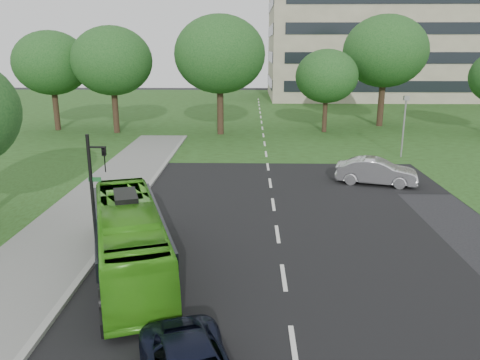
{
  "coord_description": "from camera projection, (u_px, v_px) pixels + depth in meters",
  "views": [
    {
      "loc": [
        -1.21,
        -16.97,
        7.8
      ],
      "look_at": [
        -1.7,
        5.01,
        1.6
      ],
      "focal_mm": 35.0,
      "sensor_mm": 36.0,
      "label": 1
    }
  ],
  "objects": [
    {
      "name": "tree_park_d",
      "position": [
        385.0,
        51.0,
        46.72
      ],
      "size": [
        8.39,
        8.39,
        11.09
      ],
      "color": "black",
      "rests_on": "ground"
    },
    {
      "name": "traffic_light",
      "position": [
        95.0,
        186.0,
        17.64
      ],
      "size": [
        0.76,
        0.19,
        4.77
      ],
      "rotation": [
        0.0,
        0.0,
        0.03
      ],
      "color": "black",
      "rests_on": "ground"
    },
    {
      "name": "tree_park_a",
      "position": [
        112.0,
        61.0,
        43.08
      ],
      "size": [
        7.41,
        7.41,
        9.85
      ],
      "color": "black",
      "rests_on": "ground"
    },
    {
      "name": "tree_park_f",
      "position": [
        51.0,
        63.0,
        44.59
      ],
      "size": [
        7.1,
        7.1,
        9.48
      ],
      "color": "black",
      "rests_on": "ground"
    },
    {
      "name": "tree_park_b",
      "position": [
        220.0,
        54.0,
        42.13
      ],
      "size": [
        8.23,
        8.23,
        10.79
      ],
      "color": "black",
      "rests_on": "ground"
    },
    {
      "name": "camera_pole",
      "position": [
        404.0,
        118.0,
        33.98
      ],
      "size": [
        0.42,
        0.38,
        4.51
      ],
      "rotation": [
        0.0,
        0.0,
        -0.17
      ],
      "color": "gray",
      "rests_on": "ground"
    },
    {
      "name": "office_building",
      "position": [
        397.0,
        18.0,
        74.16
      ],
      "size": [
        40.1,
        20.1,
        25.0
      ],
      "color": "gray",
      "rests_on": "ground"
    },
    {
      "name": "sedan",
      "position": [
        376.0,
        171.0,
        27.69
      ],
      "size": [
        4.95,
        2.86,
        1.54
      ],
      "primitive_type": "imported",
      "rotation": [
        0.0,
        0.0,
        1.29
      ],
      "color": "silver",
      "rests_on": "ground"
    },
    {
      "name": "street_surfaces",
      "position": [
        260.0,
        142.0,
        40.31
      ],
      "size": [
        120.0,
        120.0,
        0.15
      ],
      "color": "black",
      "rests_on": "ground"
    },
    {
      "name": "bus",
      "position": [
        130.0,
        239.0,
        16.68
      ],
      "size": [
        4.83,
        9.22,
        2.51
      ],
      "primitive_type": "imported",
      "rotation": [
        0.0,
        0.0,
        0.32
      ],
      "color": "#41A21B",
      "rests_on": "ground"
    },
    {
      "name": "tree_park_c",
      "position": [
        327.0,
        76.0,
        43.8
      ],
      "size": [
        5.86,
        5.86,
        7.78
      ],
      "color": "black",
      "rests_on": "ground"
    },
    {
      "name": "ground",
      "position": [
        280.0,
        254.0,
        18.42
      ],
      "size": [
        160.0,
        160.0,
        0.0
      ],
      "primitive_type": "plane",
      "color": "black",
      "rests_on": "ground"
    }
  ]
}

